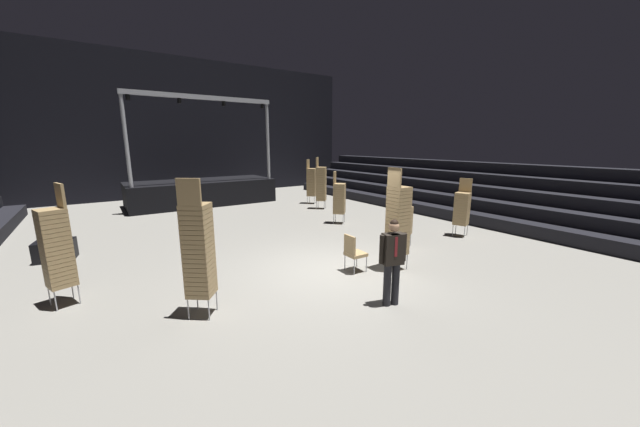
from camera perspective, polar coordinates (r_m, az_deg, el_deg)
name	(u,v)px	position (r m, az deg, el deg)	size (l,w,h in m)	color
ground_plane	(327,272)	(8.48, 1.26, -9.98)	(22.00, 30.00, 0.10)	gray
arena_end_wall	(181,128)	(21.90, -22.78, 13.38)	(22.00, 0.30, 8.00)	black
bleacher_bank_right	(490,192)	(15.70, 27.22, 3.35)	(3.75, 24.00, 2.25)	black
stage_riser	(202,191)	(18.46, -19.60, 3.71)	(7.09, 2.91, 5.32)	black
man_with_tie	(393,258)	(6.56, 12.38, -7.41)	(0.57, 0.34, 1.73)	black
chair_stack_front_left	(56,247)	(8.10, -38.54, -4.47)	(0.56, 0.56, 2.39)	#B2B5BA
chair_stack_front_right	(321,183)	(15.98, 0.19, 5.21)	(0.62, 0.62, 2.48)	#B2B5BA
chair_stack_mid_left	(404,219)	(10.37, 14.17, -0.99)	(0.59, 0.59, 1.71)	#B2B5BA
chair_stack_mid_right	(339,198)	(13.05, 3.32, 2.72)	(0.62, 0.62, 2.05)	#B2B5BA
chair_stack_mid_centre	(462,208)	(12.21, 23.24, 0.92)	(0.56, 0.56, 1.96)	#B2B5BA
chair_stack_rear_left	(198,249)	(6.32, -20.18, -5.75)	(0.62, 0.62, 2.56)	#B2B5BA
chair_stack_rear_right	(398,220)	(8.39, 13.25, -1.04)	(0.44, 0.44, 2.56)	#B2B5BA
chair_stack_rear_centre	(312,182)	(17.43, -1.46, 5.49)	(0.62, 0.62, 2.31)	#B2B5BA
equipment_road_case	(55,250)	(11.57, -38.65, -4.97)	(0.90, 0.60, 0.54)	black
loose_chair_near_man	(354,251)	(8.23, 5.79, -6.43)	(0.45, 0.45, 0.95)	#B2B5BA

